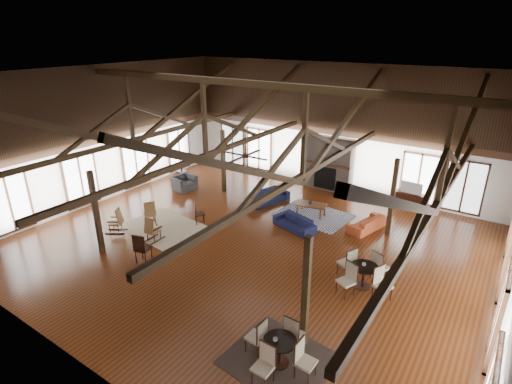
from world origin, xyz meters
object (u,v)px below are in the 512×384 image
Objects in this scene: sofa_navy_front at (294,223)px; armchair at (184,183)px; cafe_table_far at (364,273)px; sofa_navy_left at (268,196)px; cafe_table_near at (280,347)px; tv_console at (410,199)px; sofa_orange at (367,223)px; coffee_table at (311,205)px.

sofa_navy_front is 1.68× the size of armchair.
sofa_navy_left is at bearing 146.39° from cafe_table_far.
cafe_table_near is at bearing -128.02° from sofa_navy_left.
sofa_navy_front is at bearing 115.91° from cafe_table_near.
armchair is (-4.32, -0.98, 0.06)m from sofa_navy_left.
sofa_navy_left is at bearing -149.78° from tv_console.
armchair is (-6.58, 0.68, 0.09)m from sofa_navy_front.
sofa_navy_front is at bearing -41.62° from sofa_orange.
tv_console is (5.47, 3.19, 0.03)m from sofa_navy_left.
cafe_table_far reaches higher than coffee_table.
sofa_orange is 1.44× the size of tv_console.
tv_console reaches higher than sofa_navy_left.
cafe_table_far is at bearing -15.13° from sofa_navy_front.
sofa_orange reaches higher than coffee_table.
cafe_table_far is (3.62, -2.25, 0.24)m from sofa_navy_front.
sofa_navy_front is at bearing -100.49° from coffee_table.
armchair is 0.59× the size of cafe_table_near.
coffee_table is 0.76× the size of cafe_table_near.
sofa_navy_left is at bearing -69.23° from armchair.
sofa_orange is at bearing -12.31° from coffee_table.
coffee_table is 8.46m from cafe_table_near.
sofa_navy_left is at bearing -76.03° from sofa_orange.
sofa_navy_left is at bearing 160.49° from sofa_navy_front.
tv_console reaches higher than sofa_navy_front.
cafe_table_far is (0.56, 4.05, 0.03)m from cafe_table_near.
cafe_table_near reaches higher than tv_console.
sofa_navy_front is 1.57m from coffee_table.
sofa_navy_left is 9.57m from cafe_table_near.
cafe_table_near reaches higher than sofa_navy_left.
cafe_table_near is 11.15m from tv_console.
sofa_orange is (2.39, 1.57, 0.00)m from sofa_navy_front.
cafe_table_near is at bearing -90.80° from tv_console.
sofa_orange is at bearing -72.80° from sofa_navy_left.
sofa_navy_left is at bearing 123.77° from cafe_table_near.
sofa_navy_front is at bearing 148.13° from cafe_table_far.
cafe_table_near is (3.06, -6.30, 0.21)m from sofa_navy_front.
coffee_table is 6.59m from armchair.
coffee_table is (-2.45, -0.01, 0.17)m from sofa_orange.
cafe_table_far is at bearing -98.00° from armchair.
coffee_table is 1.29× the size of armchair.
sofa_navy_left is 1.02× the size of cafe_table_far.
cafe_table_far is at bearing 82.19° from cafe_table_near.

